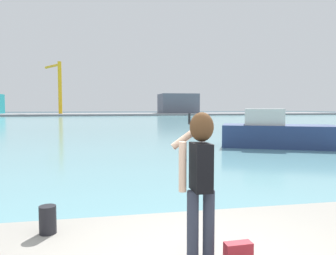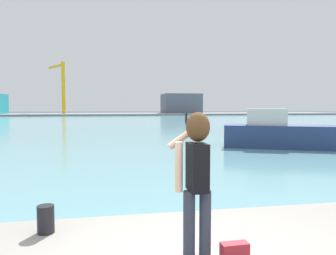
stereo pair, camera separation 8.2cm
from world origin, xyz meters
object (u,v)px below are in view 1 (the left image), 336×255
at_px(harbor_bollard, 48,220).
at_px(warehouse_right, 178,104).
at_px(handbag, 238,253).
at_px(person_photographer, 200,170).
at_px(boat_moored, 275,133).
at_px(port_crane, 58,82).

bearing_deg(harbor_bollard, warehouse_right, 76.05).
height_order(handbag, harbor_bollard, harbor_bollard).
bearing_deg(person_photographer, warehouse_right, -13.27).
distance_m(harbor_bollard, boat_moored, 17.14).
bearing_deg(warehouse_right, harbor_bollard, -103.95).
xyz_separation_m(boat_moored, port_crane, (-22.48, 75.92, 8.24)).
bearing_deg(harbor_bollard, port_crane, 97.37).
bearing_deg(handbag, harbor_bollard, 149.74).
bearing_deg(handbag, port_crane, 98.69).
bearing_deg(boat_moored, person_photographer, -97.75).
height_order(person_photographer, handbag, person_photographer).
relative_size(harbor_bollard, boat_moored, 0.06).
height_order(handbag, warehouse_right, warehouse_right).
relative_size(handbag, port_crane, 0.02).
relative_size(handbag, boat_moored, 0.05).
xyz_separation_m(boat_moored, warehouse_right, (11.82, 78.44, 2.49)).
xyz_separation_m(harbor_bollard, port_crane, (-11.53, 89.11, 8.24)).
bearing_deg(handbag, warehouse_right, 77.59).
distance_m(boat_moored, warehouse_right, 79.37).
relative_size(person_photographer, boat_moored, 0.25).
bearing_deg(port_crane, harbor_bollard, -82.63).
height_order(boat_moored, port_crane, port_crane).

